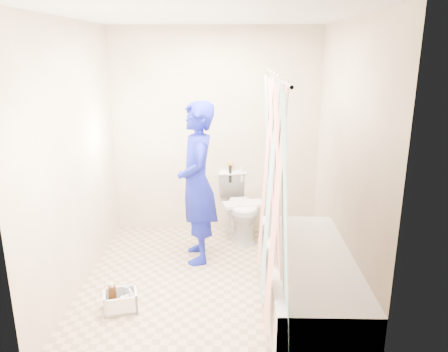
{
  "coord_description": "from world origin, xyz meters",
  "views": [
    {
      "loc": [
        0.22,
        -3.72,
        2.15
      ],
      "look_at": [
        0.12,
        0.38,
        0.95
      ],
      "focal_mm": 35.0,
      "sensor_mm": 36.0,
      "label": 1
    }
  ],
  "objects_px": {
    "plumber": "(197,183)",
    "cleaning_caddy": "(122,301)",
    "toilet": "(241,206)",
    "bathtub": "(308,281)"
  },
  "relations": [
    {
      "from": "plumber",
      "to": "cleaning_caddy",
      "type": "bearing_deg",
      "value": -40.96
    },
    {
      "from": "toilet",
      "to": "plumber",
      "type": "xyz_separation_m",
      "value": [
        -0.46,
        -0.58,
        0.45
      ]
    },
    {
      "from": "bathtub",
      "to": "cleaning_caddy",
      "type": "xyz_separation_m",
      "value": [
        -1.58,
        -0.05,
        -0.19
      ]
    },
    {
      "from": "bathtub",
      "to": "toilet",
      "type": "distance_m",
      "value": 1.61
    },
    {
      "from": "toilet",
      "to": "cleaning_caddy",
      "type": "relative_size",
      "value": 2.32
    },
    {
      "from": "cleaning_caddy",
      "to": "bathtub",
      "type": "bearing_deg",
      "value": -13.72
    },
    {
      "from": "bathtub",
      "to": "plumber",
      "type": "bearing_deg",
      "value": 137.42
    },
    {
      "from": "plumber",
      "to": "cleaning_caddy",
      "type": "relative_size",
      "value": 5.11
    },
    {
      "from": "toilet",
      "to": "cleaning_caddy",
      "type": "xyz_separation_m",
      "value": [
        -1.03,
        -1.56,
        -0.3
      ]
    },
    {
      "from": "bathtub",
      "to": "toilet",
      "type": "bearing_deg",
      "value": 110.07
    }
  ]
}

